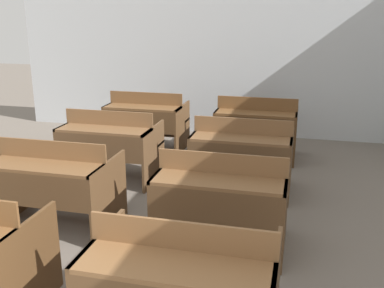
% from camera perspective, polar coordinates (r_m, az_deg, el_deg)
% --- Properties ---
extents(wall_back, '(6.90, 0.06, 2.98)m').
position_cam_1_polar(wall_back, '(7.55, 2.95, 12.48)').
color(wall_back, silver).
rests_on(wall_back, ground_plane).
extents(bench_front_right, '(1.12, 0.79, 0.87)m').
position_cam_1_polar(bench_front_right, '(2.80, -1.29, -17.37)').
color(bench_front_right, brown).
rests_on(bench_front_right, ground_plane).
extents(bench_second_left, '(1.12, 0.79, 0.87)m').
position_cam_1_polar(bench_second_left, '(4.48, -17.17, -4.65)').
color(bench_second_left, brown).
rests_on(bench_second_left, ground_plane).
extents(bench_second_right, '(1.12, 0.79, 0.87)m').
position_cam_1_polar(bench_second_right, '(3.94, 3.77, -6.88)').
color(bench_second_right, brown).
rests_on(bench_second_right, ground_plane).
extents(bench_third_left, '(1.12, 0.79, 0.87)m').
position_cam_1_polar(bench_third_left, '(5.59, -10.35, 0.04)').
color(bench_third_left, brown).
rests_on(bench_third_left, ground_plane).
extents(bench_third_right, '(1.12, 0.79, 0.87)m').
position_cam_1_polar(bench_third_right, '(5.16, 6.37, -1.20)').
color(bench_third_right, brown).
rests_on(bench_third_right, ground_plane).
extents(bench_back_left, '(1.12, 0.79, 0.87)m').
position_cam_1_polar(bench_back_left, '(6.76, -5.81, 3.11)').
color(bench_back_left, brown).
rests_on(bench_back_left, ground_plane).
extents(bench_back_right, '(1.12, 0.79, 0.87)m').
position_cam_1_polar(bench_back_right, '(6.41, 8.16, 2.26)').
color(bench_back_right, '#52361D').
rests_on(bench_back_right, ground_plane).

